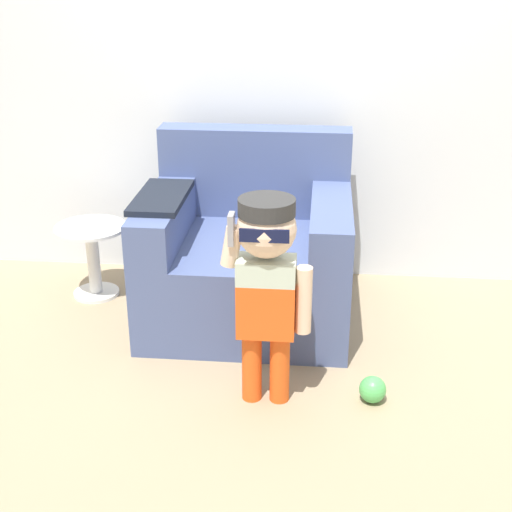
{
  "coord_description": "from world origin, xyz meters",
  "views": [
    {
      "loc": [
        0.23,
        -3.42,
        1.84
      ],
      "look_at": [
        -0.06,
        -0.36,
        0.53
      ],
      "focal_mm": 50.0,
      "sensor_mm": 36.0,
      "label": 1
    }
  ],
  "objects_px": {
    "toy_ball": "(373,389)",
    "person_child": "(267,271)",
    "armchair": "(248,255)",
    "side_table": "(93,254)"
  },
  "relations": [
    {
      "from": "toy_ball",
      "to": "person_child",
      "type": "bearing_deg",
      "value": -177.19
    },
    {
      "from": "person_child",
      "to": "armchair",
      "type": "bearing_deg",
      "value": 101.33
    },
    {
      "from": "armchair",
      "to": "toy_ball",
      "type": "xyz_separation_m",
      "value": [
        0.64,
        -0.8,
        -0.28
      ]
    },
    {
      "from": "armchair",
      "to": "side_table",
      "type": "bearing_deg",
      "value": 171.53
    },
    {
      "from": "side_table",
      "to": "person_child",
      "type": "bearing_deg",
      "value": -41.69
    },
    {
      "from": "person_child",
      "to": "toy_ball",
      "type": "bearing_deg",
      "value": 2.81
    },
    {
      "from": "armchair",
      "to": "side_table",
      "type": "xyz_separation_m",
      "value": [
        -0.91,
        0.14,
        -0.08
      ]
    },
    {
      "from": "person_child",
      "to": "toy_ball",
      "type": "distance_m",
      "value": 0.74
    },
    {
      "from": "side_table",
      "to": "toy_ball",
      "type": "bearing_deg",
      "value": -31.1
    },
    {
      "from": "armchair",
      "to": "toy_ball",
      "type": "relative_size",
      "value": 8.97
    }
  ]
}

